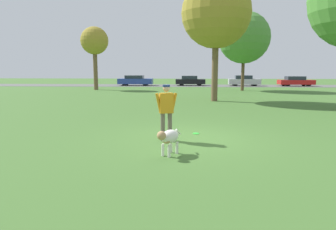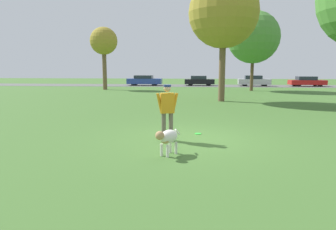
# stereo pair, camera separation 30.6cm
# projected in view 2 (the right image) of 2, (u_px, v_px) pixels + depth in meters

# --- Properties ---
(ground_plane) EXTENTS (120.00, 120.00, 0.00)m
(ground_plane) POSITION_uv_depth(u_px,v_px,m) (190.00, 139.00, 9.24)
(ground_plane) COLOR #426B2D
(far_road_strip) EXTENTS (120.00, 6.00, 0.01)m
(far_road_strip) POSITION_uv_depth(u_px,v_px,m) (197.00, 86.00, 39.22)
(far_road_strip) COLOR #5B5B59
(far_road_strip) RESTS_ON ground_plane
(person) EXTENTS (0.67, 0.32, 1.69)m
(person) POSITION_uv_depth(u_px,v_px,m) (167.00, 108.00, 8.92)
(person) COLOR #665B4C
(person) RESTS_ON ground_plane
(dog) EXTENTS (0.63, 0.91, 0.68)m
(dog) POSITION_uv_depth(u_px,v_px,m) (168.00, 137.00, 7.44)
(dog) COLOR silver
(dog) RESTS_ON ground_plane
(frisbee) EXTENTS (0.22, 0.22, 0.02)m
(frisbee) POSITION_uv_depth(u_px,v_px,m) (198.00, 134.00, 9.99)
(frisbee) COLOR #33D838
(frisbee) RESTS_ON ground_plane
(tree_far_left) EXTENTS (2.84, 2.84, 6.48)m
(tree_far_left) POSITION_uv_depth(u_px,v_px,m) (104.00, 42.00, 31.07)
(tree_far_left) COLOR brown
(tree_far_left) RESTS_ON ground_plane
(tree_far_right) EXTENTS (5.07, 5.07, 7.77)m
(tree_far_right) POSITION_uv_depth(u_px,v_px,m) (253.00, 37.00, 29.23)
(tree_far_right) COLOR brown
(tree_far_right) RESTS_ON ground_plane
(tree_mid_center) EXTENTS (4.55, 4.55, 8.04)m
(tree_mid_center) POSITION_uv_depth(u_px,v_px,m) (224.00, 13.00, 19.36)
(tree_mid_center) COLOR brown
(tree_mid_center) RESTS_ON ground_plane
(parked_car_blue) EXTENTS (4.51, 1.86, 1.34)m
(parked_car_blue) POSITION_uv_depth(u_px,v_px,m) (145.00, 80.00, 39.54)
(parked_car_blue) COLOR #284293
(parked_car_blue) RESTS_ON ground_plane
(parked_car_black) EXTENTS (3.91, 1.92, 1.29)m
(parked_car_black) POSITION_uv_depth(u_px,v_px,m) (199.00, 81.00, 39.29)
(parked_car_black) COLOR black
(parked_car_black) RESTS_ON ground_plane
(parked_car_silver) EXTENTS (4.09, 1.91, 1.36)m
(parked_car_silver) POSITION_uv_depth(u_px,v_px,m) (254.00, 81.00, 38.30)
(parked_car_silver) COLOR #B7B7BC
(parked_car_silver) RESTS_ON ground_plane
(parked_car_red) EXTENTS (4.26, 1.84, 1.25)m
(parked_car_red) POSITION_uv_depth(u_px,v_px,m) (307.00, 81.00, 37.57)
(parked_car_red) COLOR red
(parked_car_red) RESTS_ON ground_plane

